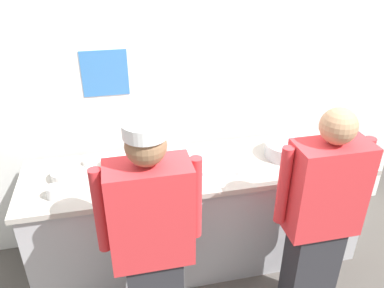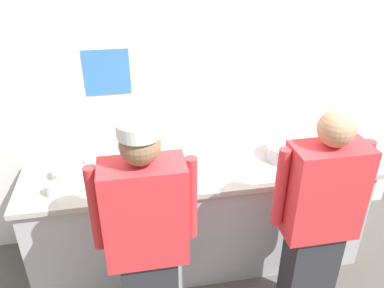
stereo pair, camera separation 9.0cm
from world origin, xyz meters
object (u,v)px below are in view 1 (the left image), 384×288
Objects in this scene: plate_stack_rear at (141,177)px; squeeze_bottle_secondary at (327,146)px; sheet_tray at (201,164)px; plate_stack_front at (65,175)px; mixing_bowl_steel at (287,149)px; chef_near_left at (152,243)px; chef_center at (320,219)px; squeeze_bottle_primary at (145,156)px; deli_cup at (53,192)px; ramekin_yellow_sauce at (107,162)px; ramekin_green_sauce at (102,188)px; ramekin_orange_sauce at (89,162)px.

plate_stack_rear is 1.44m from squeeze_bottle_secondary.
plate_stack_rear is 0.43× the size of sheet_tray.
plate_stack_front is 1.03× the size of squeeze_bottle_secondary.
chef_near_left is at bearing -148.14° from mixing_bowl_steel.
chef_center is 1.28m from squeeze_bottle_primary.
deli_cup is at bearing -156.49° from squeeze_bottle_primary.
squeeze_bottle_secondary is at bearing -6.89° from squeeze_bottle_primary.
plate_stack_rear is (-1.06, 0.58, 0.09)m from chef_center.
deli_cup is (-0.35, -0.34, 0.02)m from ramekin_yellow_sauce.
chef_near_left is 9.21× the size of squeeze_bottle_primary.
chef_center is 1.43m from ramekin_green_sauce.
mixing_bowl_steel is (1.14, 0.71, 0.09)m from chef_near_left.
plate_stack_rear is at bearing 7.18° from deli_cup.
deli_cup is (-0.31, -0.02, 0.02)m from ramekin_green_sauce.
plate_stack_front is 0.32m from ramekin_yellow_sauce.
ramekin_green_sauce is (-1.70, -0.09, -0.07)m from squeeze_bottle_secondary.
chef_near_left is 4.70× the size of mixing_bowl_steel.
plate_stack_front is (-1.58, 0.72, 0.09)m from chef_center.
squeeze_bottle_primary is at bearing 173.11° from squeeze_bottle_secondary.
plate_stack_front is at bearing 178.46° from sheet_tray.
ramekin_yellow_sauce is at bearing 146.64° from chef_center.
chef_near_left is 0.85m from sheet_tray.
ramekin_green_sauce is (-0.27, -0.05, -0.01)m from plate_stack_rear.
squeeze_bottle_secondary is (1.38, -0.17, 0.01)m from squeeze_bottle_primary.
chef_center is 8.22× the size of plate_stack_front.
ramekin_green_sauce is (-0.27, 0.55, 0.05)m from chef_near_left.
squeeze_bottle_secondary is at bearing 58.58° from chef_center.
plate_stack_front is at bearing 176.92° from squeeze_bottle_secondary.
deli_cup is (-1.72, -0.18, -0.01)m from mixing_bowl_steel.
ramekin_yellow_sauce is (-0.22, 0.27, -0.01)m from plate_stack_rear.
sheet_tray is 5.74× the size of ramekin_orange_sauce.
ramekin_green_sauce is 0.89× the size of deli_cup.
squeeze_bottle_primary is (0.05, 0.80, 0.11)m from chef_near_left.
plate_stack_front is at bearing -155.75° from ramekin_yellow_sauce.
squeeze_bottle_secondary is 1.81m from ramekin_orange_sauce.
mixing_bowl_steel is 1.73m from deli_cup.
squeeze_bottle_primary is (0.05, 0.20, 0.05)m from plate_stack_rear.
chef_center is 1.21m from plate_stack_rear.
squeeze_bottle_secondary is at bearing 1.31° from plate_stack_rear.
ramekin_yellow_sauce is (-1.37, 0.16, -0.03)m from mixing_bowl_steel.
ramekin_yellow_sauce is (-0.23, 0.87, 0.06)m from chef_near_left.
chef_near_left is 0.90m from ramekin_yellow_sauce.
deli_cup is at bearing -135.69° from ramekin_yellow_sauce.
squeeze_bottle_primary is at bearing 6.27° from plate_stack_front.
chef_center is 0.92m from sheet_tray.
chef_near_left is at bearing -75.47° from ramekin_yellow_sauce.
ramekin_yellow_sauce is at bearing 173.48° from mixing_bowl_steel.
ramekin_yellow_sauce is (-0.69, 0.16, 0.02)m from sheet_tray.
mixing_bowl_steel is 3.85× the size of deli_cup.
deli_cup is (-0.22, -0.38, 0.02)m from ramekin_orange_sauce.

